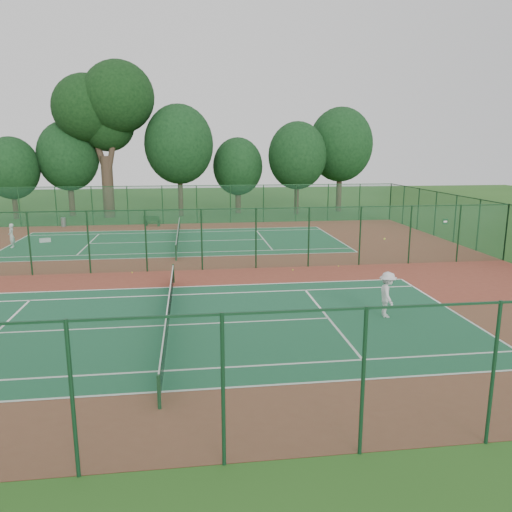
# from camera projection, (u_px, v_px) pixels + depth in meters

# --- Properties ---
(ground) EXTENTS (120.00, 120.00, 0.00)m
(ground) POSITION_uv_depth(u_px,v_px,m) (175.00, 271.00, 28.17)
(ground) COLOR #255219
(ground) RESTS_ON ground
(red_pad) EXTENTS (40.00, 36.00, 0.01)m
(red_pad) POSITION_uv_depth(u_px,v_px,m) (175.00, 271.00, 28.17)
(red_pad) COLOR brown
(red_pad) RESTS_ON ground
(court_near) EXTENTS (23.77, 10.97, 0.01)m
(court_near) POSITION_uv_depth(u_px,v_px,m) (169.00, 325.00, 19.45)
(court_near) COLOR #1A5536
(court_near) RESTS_ON red_pad
(court_far) EXTENTS (23.77, 10.97, 0.01)m
(court_far) POSITION_uv_depth(u_px,v_px,m) (178.00, 241.00, 36.89)
(court_far) COLOR #1C5B37
(court_far) RESTS_ON red_pad
(fence_north) EXTENTS (40.00, 0.09, 3.50)m
(fence_north) POSITION_uv_depth(u_px,v_px,m) (180.00, 205.00, 45.24)
(fence_north) COLOR #194B2E
(fence_north) RESTS_ON ground
(fence_south) EXTENTS (40.00, 0.09, 3.50)m
(fence_south) POSITION_uv_depth(u_px,v_px,m) (149.00, 395.00, 10.36)
(fence_south) COLOR #16442B
(fence_south) RESTS_ON ground
(fence_east) EXTENTS (0.09, 36.00, 3.50)m
(fence_east) POSITION_uv_depth(u_px,v_px,m) (506.00, 232.00, 30.35)
(fence_east) COLOR #1A4E31
(fence_east) RESTS_ON ground
(fence_divider) EXTENTS (40.00, 0.09, 3.50)m
(fence_divider) POSITION_uv_depth(u_px,v_px,m) (174.00, 240.00, 27.80)
(fence_divider) COLOR #194D2D
(fence_divider) RESTS_ON ground
(tennis_net_near) EXTENTS (0.10, 12.90, 0.97)m
(tennis_net_near) POSITION_uv_depth(u_px,v_px,m) (168.00, 312.00, 19.34)
(tennis_net_near) COLOR #14381B
(tennis_net_near) RESTS_ON ground
(tennis_net_far) EXTENTS (0.10, 12.90, 0.97)m
(tennis_net_far) POSITION_uv_depth(u_px,v_px,m) (178.00, 234.00, 36.77)
(tennis_net_far) COLOR #14381D
(tennis_net_far) RESTS_ON ground
(player_near) EXTENTS (0.84, 1.29, 1.88)m
(player_near) POSITION_uv_depth(u_px,v_px,m) (387.00, 295.00, 20.25)
(player_near) COLOR silver
(player_near) RESTS_ON court_near
(player_far) EXTENTS (0.50, 0.67, 1.67)m
(player_far) POSITION_uv_depth(u_px,v_px,m) (11.00, 236.00, 34.48)
(player_far) COLOR silver
(player_far) RESTS_ON court_far
(trash_bin) EXTENTS (0.57, 0.57, 0.80)m
(trash_bin) POSITION_uv_depth(u_px,v_px,m) (63.00, 222.00, 43.84)
(trash_bin) COLOR slate
(trash_bin) RESTS_ON red_pad
(bench) EXTENTS (1.55, 0.94, 0.92)m
(bench) POSITION_uv_depth(u_px,v_px,m) (152.00, 221.00, 44.13)
(bench) COLOR #123416
(bench) RESTS_ON red_pad
(kit_bag) EXTENTS (0.82, 0.51, 0.29)m
(kit_bag) POSITION_uv_depth(u_px,v_px,m) (45.00, 240.00, 36.60)
(kit_bag) COLOR silver
(kit_bag) RESTS_ON red_pad
(stray_ball_a) EXTENTS (0.08, 0.08, 0.08)m
(stray_ball_a) POSITION_uv_depth(u_px,v_px,m) (293.00, 270.00, 28.17)
(stray_ball_a) COLOR #D1E735
(stray_ball_a) RESTS_ON red_pad
(stray_ball_b) EXTENTS (0.07, 0.07, 0.07)m
(stray_ball_b) POSITION_uv_depth(u_px,v_px,m) (339.00, 266.00, 29.10)
(stray_ball_b) COLOR #CEEB36
(stray_ball_b) RESTS_ON red_pad
(stray_ball_c) EXTENTS (0.07, 0.07, 0.07)m
(stray_ball_c) POSITION_uv_depth(u_px,v_px,m) (132.00, 272.00, 27.58)
(stray_ball_c) COLOR yellow
(stray_ball_c) RESTS_ON red_pad
(big_tree) EXTENTS (9.75, 7.13, 14.97)m
(big_tree) POSITION_uv_depth(u_px,v_px,m) (104.00, 107.00, 47.93)
(big_tree) COLOR #3A2B20
(big_tree) RESTS_ON ground
(evergreen_row) EXTENTS (39.00, 5.00, 12.00)m
(evergreen_row) POSITION_uv_depth(u_px,v_px,m) (186.00, 215.00, 51.73)
(evergreen_row) COLOR black
(evergreen_row) RESTS_ON ground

